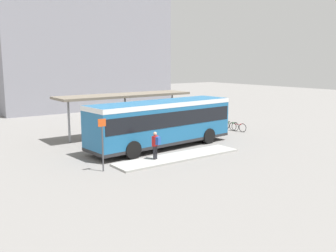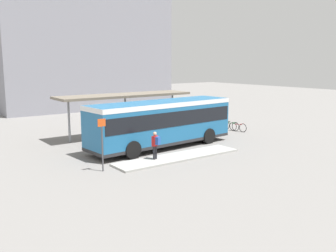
{
  "view_description": "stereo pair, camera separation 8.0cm",
  "coord_description": "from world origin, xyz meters",
  "px_view_note": "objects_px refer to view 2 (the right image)",
  "views": [
    {
      "loc": [
        -14.34,
        -20.18,
        5.7
      ],
      "look_at": [
        0.53,
        0.0,
        1.4
      ],
      "focal_mm": 40.0,
      "sensor_mm": 36.0,
      "label": 1
    },
    {
      "loc": [
        -14.28,
        -20.23,
        5.7
      ],
      "look_at": [
        0.53,
        0.0,
        1.4
      ],
      "focal_mm": 40.0,
      "sensor_mm": 36.0,
      "label": 2
    }
  ],
  "objects_px": {
    "bicycle_green": "(231,126)",
    "platform_sign": "(102,142)",
    "city_bus": "(162,121)",
    "bicycle_red": "(238,127)",
    "pedestrian_waiting": "(156,144)",
    "potted_planter_near_shelter": "(159,129)"
  },
  "relations": [
    {
      "from": "platform_sign",
      "to": "pedestrian_waiting",
      "type": "bearing_deg",
      "value": 0.27
    },
    {
      "from": "bicycle_green",
      "to": "platform_sign",
      "type": "xyz_separation_m",
      "value": [
        -14.2,
        -4.57,
        1.18
      ]
    },
    {
      "from": "pedestrian_waiting",
      "to": "platform_sign",
      "type": "relative_size",
      "value": 0.58
    },
    {
      "from": "bicycle_green",
      "to": "potted_planter_near_shelter",
      "type": "distance_m",
      "value": 6.76
    },
    {
      "from": "city_bus",
      "to": "pedestrian_waiting",
      "type": "relative_size",
      "value": 6.63
    },
    {
      "from": "city_bus",
      "to": "bicycle_red",
      "type": "bearing_deg",
      "value": 2.91
    },
    {
      "from": "pedestrian_waiting",
      "to": "platform_sign",
      "type": "distance_m",
      "value": 3.42
    },
    {
      "from": "bicycle_green",
      "to": "platform_sign",
      "type": "relative_size",
      "value": 0.63
    },
    {
      "from": "pedestrian_waiting",
      "to": "bicycle_green",
      "type": "bearing_deg",
      "value": -91.07
    },
    {
      "from": "platform_sign",
      "to": "potted_planter_near_shelter",
      "type": "bearing_deg",
      "value": 36.72
    },
    {
      "from": "city_bus",
      "to": "bicycle_red",
      "type": "xyz_separation_m",
      "value": [
        8.51,
        1.06,
        -1.46
      ]
    },
    {
      "from": "pedestrian_waiting",
      "to": "city_bus",
      "type": "bearing_deg",
      "value": -64.84
    },
    {
      "from": "pedestrian_waiting",
      "to": "platform_sign",
      "type": "bearing_deg",
      "value": 66.37
    },
    {
      "from": "platform_sign",
      "to": "city_bus",
      "type": "bearing_deg",
      "value": 25.69
    },
    {
      "from": "city_bus",
      "to": "bicycle_green",
      "type": "distance_m",
      "value": 8.72
    },
    {
      "from": "pedestrian_waiting",
      "to": "bicycle_red",
      "type": "bearing_deg",
      "value": -94.56
    },
    {
      "from": "pedestrian_waiting",
      "to": "bicycle_red",
      "type": "xyz_separation_m",
      "value": [
        10.91,
        3.83,
        -0.68
      ]
    },
    {
      "from": "pedestrian_waiting",
      "to": "potted_planter_near_shelter",
      "type": "xyz_separation_m",
      "value": [
        4.14,
        5.6,
        -0.39
      ]
    },
    {
      "from": "pedestrian_waiting",
      "to": "bicycle_green",
      "type": "distance_m",
      "value": 11.75
    },
    {
      "from": "pedestrian_waiting",
      "to": "platform_sign",
      "type": "xyz_separation_m",
      "value": [
        -3.38,
        -0.02,
        0.51
      ]
    },
    {
      "from": "bicycle_red",
      "to": "potted_planter_near_shelter",
      "type": "distance_m",
      "value": 7.0
    },
    {
      "from": "potted_planter_near_shelter",
      "to": "bicycle_red",
      "type": "bearing_deg",
      "value": -14.63
    }
  ]
}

